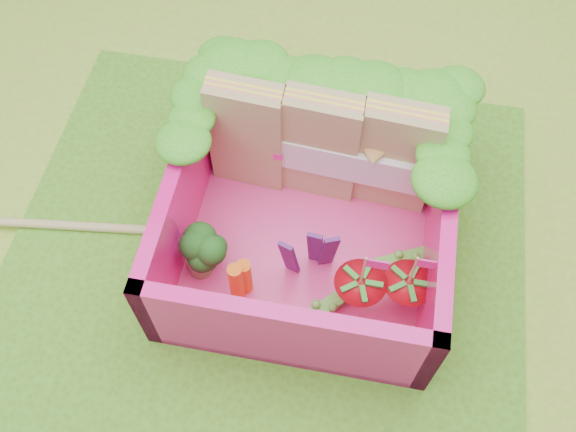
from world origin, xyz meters
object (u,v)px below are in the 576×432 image
(broccoli, at_px, (196,252))
(chopsticks, at_px, (92,227))
(sandwich_stack, at_px, (322,146))
(strawberry_left, at_px, (358,293))
(bento_box, at_px, (308,217))
(strawberry_right, at_px, (405,292))

(broccoli, height_order, chopsticks, broccoli)
(sandwich_stack, bearing_deg, strawberry_left, -66.68)
(sandwich_stack, height_order, strawberry_left, sandwich_stack)
(bento_box, distance_m, sandwich_stack, 0.36)
(strawberry_left, bearing_deg, broccoli, 176.59)
(strawberry_right, bearing_deg, bento_box, 152.26)
(bento_box, relative_size, strawberry_left, 2.70)
(bento_box, distance_m, chopsticks, 1.15)
(sandwich_stack, height_order, strawberry_right, sandwich_stack)
(broccoli, bearing_deg, sandwich_stack, 50.97)
(bento_box, bearing_deg, sandwich_stack, 89.22)
(sandwich_stack, distance_m, strawberry_left, 0.74)
(broccoli, relative_size, strawberry_right, 0.69)
(strawberry_left, bearing_deg, bento_box, 133.24)
(broccoli, xyz_separation_m, chopsticks, (-0.62, 0.15, -0.21))
(chopsticks, bearing_deg, bento_box, 5.86)
(bento_box, xyz_separation_m, strawberry_right, (0.50, -0.26, -0.10))
(broccoli, distance_m, chopsticks, 0.68)
(strawberry_right, bearing_deg, sandwich_stack, 128.91)
(bento_box, relative_size, sandwich_stack, 1.08)
(strawberry_left, relative_size, strawberry_right, 1.01)
(bento_box, distance_m, strawberry_right, 0.57)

